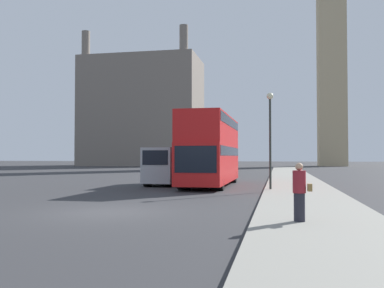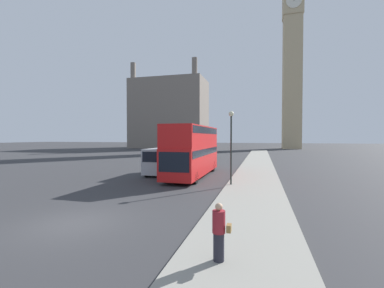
{
  "view_description": "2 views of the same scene",
  "coord_description": "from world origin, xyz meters",
  "px_view_note": "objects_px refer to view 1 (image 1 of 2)",
  "views": [
    {
      "loc": [
        5.74,
        -13.87,
        1.91
      ],
      "look_at": [
        0.03,
        14.46,
        2.75
      ],
      "focal_mm": 40.0,
      "sensor_mm": 36.0,
      "label": 1
    },
    {
      "loc": [
        7.4,
        -8.74,
        3.53
      ],
      "look_at": [
        -0.27,
        19.58,
        2.74
      ],
      "focal_mm": 24.0,
      "sensor_mm": 36.0,
      "label": 2
    }
  ],
  "objects_px": {
    "clock_tower": "(331,19)",
    "street_lamp": "(270,125)",
    "parked_sedan": "(203,167)",
    "white_van": "(166,165)",
    "red_double_decker_bus": "(211,147)",
    "pedestrian": "(300,192)"
  },
  "relations": [
    {
      "from": "red_double_decker_bus",
      "to": "white_van",
      "type": "relative_size",
      "value": 2.03
    },
    {
      "from": "clock_tower",
      "to": "parked_sedan",
      "type": "xyz_separation_m",
      "value": [
        -18.88,
        -39.49,
        -28.39
      ]
    },
    {
      "from": "red_double_decker_bus",
      "to": "pedestrian",
      "type": "xyz_separation_m",
      "value": [
        4.85,
        -15.43,
        -1.55
      ]
    },
    {
      "from": "parked_sedan",
      "to": "clock_tower",
      "type": "bearing_deg",
      "value": 64.45
    },
    {
      "from": "pedestrian",
      "to": "parked_sedan",
      "type": "xyz_separation_m",
      "value": [
        -9.01,
        36.23,
        -0.26
      ]
    },
    {
      "from": "street_lamp",
      "to": "red_double_decker_bus",
      "type": "bearing_deg",
      "value": 134.14
    },
    {
      "from": "street_lamp",
      "to": "parked_sedan",
      "type": "bearing_deg",
      "value": 107.94
    },
    {
      "from": "white_van",
      "to": "pedestrian",
      "type": "height_order",
      "value": "white_van"
    },
    {
      "from": "clock_tower",
      "to": "street_lamp",
      "type": "relative_size",
      "value": 10.88
    },
    {
      "from": "clock_tower",
      "to": "parked_sedan",
      "type": "bearing_deg",
      "value": -115.55
    },
    {
      "from": "red_double_decker_bus",
      "to": "clock_tower",
      "type": "bearing_deg",
      "value": 76.28
    },
    {
      "from": "clock_tower",
      "to": "pedestrian",
      "type": "relative_size",
      "value": 35.72
    },
    {
      "from": "pedestrian",
      "to": "street_lamp",
      "type": "bearing_deg",
      "value": 94.9
    },
    {
      "from": "clock_tower",
      "to": "street_lamp",
      "type": "height_order",
      "value": "clock_tower"
    },
    {
      "from": "clock_tower",
      "to": "street_lamp",
      "type": "bearing_deg",
      "value": -99.58
    },
    {
      "from": "pedestrian",
      "to": "street_lamp",
      "type": "xyz_separation_m",
      "value": [
        -0.98,
        11.44,
        2.68
      ]
    },
    {
      "from": "white_van",
      "to": "parked_sedan",
      "type": "relative_size",
      "value": 1.12
    },
    {
      "from": "street_lamp",
      "to": "parked_sedan",
      "type": "relative_size",
      "value": 1.13
    },
    {
      "from": "clock_tower",
      "to": "street_lamp",
      "type": "xyz_separation_m",
      "value": [
        -10.85,
        -64.28,
        -25.45
      ]
    },
    {
      "from": "clock_tower",
      "to": "red_double_decker_bus",
      "type": "height_order",
      "value": "clock_tower"
    },
    {
      "from": "red_double_decker_bus",
      "to": "white_van",
      "type": "distance_m",
      "value": 3.35
    },
    {
      "from": "parked_sedan",
      "to": "white_van",
      "type": "bearing_deg",
      "value": -87.12
    }
  ]
}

